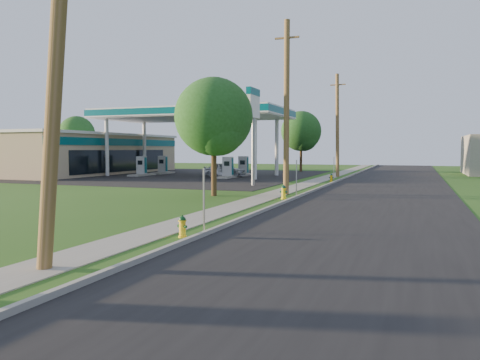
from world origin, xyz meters
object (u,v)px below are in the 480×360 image
at_px(utility_pole_far, 337,125).
at_px(tree_verge, 215,120).
at_px(car_silver, 225,170).
at_px(utility_pole_mid, 287,107).
at_px(utility_pole_near, 57,41).
at_px(hydrant_mid, 284,192).
at_px(tree_lot, 302,133).
at_px(tree_back, 77,135).
at_px(hydrant_far, 331,178).
at_px(fuel_pump_nw, 142,168).
at_px(fuel_pump_ne, 228,170).
at_px(price_pylon, 253,109).
at_px(fuel_pump_se, 243,168).
at_px(fuel_pump_sw, 163,167).
at_px(hydrant_near, 182,227).

xyz_separation_m(utility_pole_far, tree_verge, (-3.43, -20.25, -0.61)).
bearing_deg(car_silver, utility_pole_mid, -147.80).
xyz_separation_m(utility_pole_near, hydrant_mid, (0.54, 15.52, -4.43)).
relative_size(tree_lot, tree_back, 1.04).
height_order(tree_verge, hydrant_far, tree_verge).
distance_m(utility_pole_mid, fuel_pump_nw, 22.52).
relative_size(tree_lot, car_silver, 1.76).
bearing_deg(fuel_pump_ne, price_pylon, -56.31).
relative_size(fuel_pump_nw, fuel_pump_se, 1.00).
bearing_deg(utility_pole_mid, utility_pole_far, 90.00).
xyz_separation_m(hydrant_far, car_silver, (-10.41, 3.02, 0.35)).
relative_size(price_pylon, tree_verge, 1.05).
bearing_deg(tree_lot, fuel_pump_sw, -142.14).
distance_m(fuel_pump_sw, tree_verge, 24.33).
height_order(fuel_pump_nw, price_pylon, price_pylon).
distance_m(fuel_pump_se, tree_back, 24.42).
relative_size(utility_pole_mid, hydrant_mid, 12.95).
height_order(hydrant_mid, car_silver, car_silver).
height_order(price_pylon, tree_back, price_pylon).
bearing_deg(tree_verge, fuel_pump_sw, 126.93).
bearing_deg(hydrant_far, utility_pole_far, 95.41).
distance_m(price_pylon, car_silver, 11.69).
bearing_deg(utility_pole_near, hydrant_mid, 87.99).
bearing_deg(hydrant_near, hydrant_mid, 90.17).
bearing_deg(tree_lot, utility_pole_mid, -78.58).
height_order(utility_pole_far, tree_back, utility_pole_far).
xyz_separation_m(fuel_pump_nw, hydrant_mid, (18.44, -15.48, -0.35)).
height_order(fuel_pump_nw, tree_back, tree_back).
bearing_deg(tree_verge, hydrant_far, 73.44).
height_order(price_pylon, hydrant_mid, price_pylon).
distance_m(utility_pole_near, hydrant_near, 6.23).
bearing_deg(fuel_pump_nw, hydrant_far, -4.96).
bearing_deg(price_pylon, fuel_pump_sw, 140.60).
relative_size(utility_pole_mid, utility_pole_far, 1.03).
bearing_deg(fuel_pump_nw, utility_pole_near, -60.00).
bearing_deg(tree_lot, utility_pole_far, -58.25).
bearing_deg(fuel_pump_se, hydrant_near, -72.85).
distance_m(fuel_pump_nw, tree_lot, 18.94).
bearing_deg(utility_pole_far, fuel_pump_sw, -176.80).
height_order(utility_pole_far, hydrant_near, utility_pole_far).
distance_m(hydrant_near, car_silver, 29.96).
bearing_deg(utility_pole_mid, hydrant_far, 86.85).
distance_m(tree_lot, hydrant_mid, 30.08).
bearing_deg(tree_lot, fuel_pump_ne, -104.33).
bearing_deg(tree_lot, fuel_pump_se, -109.82).
xyz_separation_m(utility_pole_far, fuel_pump_nw, (-17.90, -5.00, -4.08)).
xyz_separation_m(fuel_pump_ne, hydrant_mid, (9.44, -15.48, -0.35)).
height_order(utility_pole_mid, hydrant_far, utility_pole_mid).
distance_m(hydrant_near, hydrant_mid, 11.22).
relative_size(fuel_pump_ne, tree_lot, 0.46).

